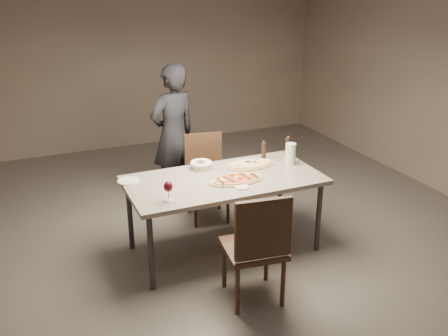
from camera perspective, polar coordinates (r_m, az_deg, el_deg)
name	(u,v)px	position (r m, az deg, el deg)	size (l,w,h in m)	color
room	(224,110)	(4.40, 0.00, 6.69)	(7.00, 7.00, 7.00)	#59534C
dining_table	(224,184)	(4.63, 0.00, -1.81)	(1.80, 0.90, 0.75)	gray
zucchini_pizza	(236,179)	(4.54, 1.41, -1.29)	(0.52, 0.29, 0.05)	tan
ham_pizza	(250,164)	(4.90, 3.04, 0.44)	(0.50, 0.28, 0.04)	tan
bread_basket	(201,164)	(4.81, -2.63, 0.41)	(0.21, 0.21, 0.08)	beige
oil_dish	(242,187)	(4.40, 2.05, -2.18)	(0.13, 0.13, 0.01)	white
pepper_mill_left	(288,147)	(5.15, 7.32, 2.40)	(0.06, 0.06, 0.23)	black
pepper_mill_right	(264,151)	(5.02, 4.57, 1.91)	(0.05, 0.05, 0.21)	black
carafe	(290,154)	(4.96, 7.61, 1.63)	(0.10, 0.10, 0.21)	silver
wine_glass	(168,187)	(4.13, -6.39, -2.19)	(0.08, 0.08, 0.17)	silver
side_plate	(129,181)	(4.61, -10.86, -1.47)	(0.20, 0.20, 0.01)	white
chair_near	(257,244)	(3.94, 3.84, -8.61)	(0.52, 0.52, 0.98)	#3C2619
chair_far	(206,172)	(5.40, -2.11, -0.42)	(0.49, 0.49, 0.91)	#3C2619
diner	(173,135)	(5.70, -5.82, 3.81)	(0.59, 0.39, 1.62)	black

